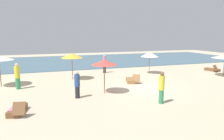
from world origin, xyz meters
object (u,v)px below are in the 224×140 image
at_px(umbrella_1, 150,54).
at_px(lounger_2, 213,70).
at_px(umbrella_0, 104,62).
at_px(person_2, 104,64).
at_px(person_0, 17,76).
at_px(person_1, 162,88).
at_px(person_3, 77,85).
at_px(lounger_1, 131,80).
at_px(umbrella_2, 72,56).
at_px(lounger_0, 18,110).

height_order(umbrella_1, lounger_2, umbrella_1).
relative_size(umbrella_0, umbrella_1, 1.03).
bearing_deg(person_2, person_0, -152.00).
bearing_deg(person_2, umbrella_0, -106.96).
bearing_deg(person_1, person_0, 142.61).
bearing_deg(person_3, lounger_1, 29.94).
distance_m(lounger_2, person_1, 13.20).
bearing_deg(person_1, umbrella_0, 128.83).
height_order(umbrella_2, person_0, umbrella_2).
xyz_separation_m(umbrella_1, lounger_0, (-11.38, -7.32, -1.75)).
bearing_deg(umbrella_2, umbrella_1, 2.75).
bearing_deg(person_3, person_2, 61.95).
relative_size(umbrella_1, person_0, 1.17).
height_order(umbrella_0, lounger_0, umbrella_0).
xyz_separation_m(lounger_2, person_1, (-10.93, -7.36, 0.75)).
bearing_deg(person_0, umbrella_1, 10.88).
distance_m(umbrella_1, person_2, 4.60).
bearing_deg(umbrella_0, person_0, 151.01).
xyz_separation_m(umbrella_0, lounger_1, (2.96, 2.33, -1.89)).
bearing_deg(person_0, lounger_2, 3.92).
bearing_deg(lounger_2, umbrella_2, 177.64).
bearing_deg(person_2, umbrella_1, -23.95).
xyz_separation_m(lounger_2, person_3, (-15.22, -4.80, 0.67)).
bearing_deg(person_1, lounger_1, 84.22).
bearing_deg(lounger_2, umbrella_0, -161.96).
height_order(person_2, person_3, person_2).
xyz_separation_m(lounger_0, lounger_1, (8.06, 4.33, -0.01)).
relative_size(lounger_1, lounger_2, 0.99).
distance_m(person_2, person_3, 8.60).
relative_size(person_0, person_3, 1.12).
bearing_deg(umbrella_1, person_1, -114.85).
distance_m(umbrella_0, person_2, 7.56).
height_order(lounger_1, person_1, person_1).
bearing_deg(person_3, umbrella_1, 35.31).
bearing_deg(lounger_0, umbrella_1, 32.75).
xyz_separation_m(umbrella_2, person_1, (3.79, -7.96, -1.15)).
bearing_deg(umbrella_0, person_1, -51.17).
xyz_separation_m(umbrella_1, lounger_1, (-3.32, -2.99, -1.76)).
bearing_deg(lounger_1, person_0, 175.13).
relative_size(lounger_0, person_0, 0.93).
height_order(umbrella_2, person_2, umbrella_2).
relative_size(lounger_0, person_1, 0.96).
distance_m(umbrella_1, umbrella_2, 7.66).
height_order(umbrella_1, person_3, umbrella_1).
bearing_deg(umbrella_0, person_2, 73.04).
xyz_separation_m(lounger_2, person_0, (-18.86, -1.29, 0.77)).
relative_size(umbrella_1, lounger_2, 1.25).
bearing_deg(umbrella_0, lounger_0, -158.61).
bearing_deg(umbrella_2, person_1, -64.54).
xyz_separation_m(lounger_1, lounger_2, (10.39, 2.01, -0.00)).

